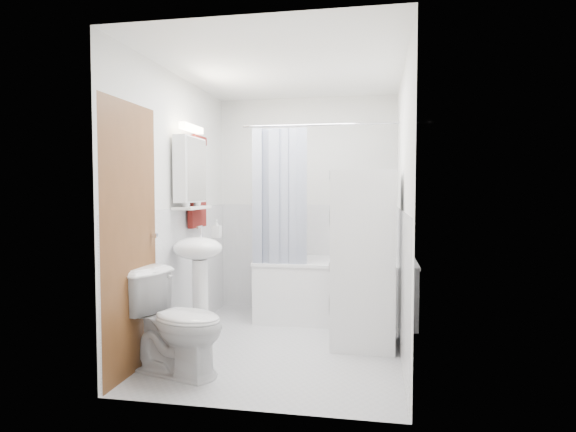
% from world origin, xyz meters
% --- Properties ---
extents(floor, '(2.60, 2.60, 0.00)m').
position_xyz_m(floor, '(0.00, 0.00, 0.00)').
color(floor, '#B3B3B7').
rests_on(floor, ground).
extents(room_walls, '(2.60, 2.60, 2.60)m').
position_xyz_m(room_walls, '(0.00, 0.00, 1.49)').
color(room_walls, silver).
rests_on(room_walls, ground).
extents(wainscot, '(1.98, 2.58, 2.58)m').
position_xyz_m(wainscot, '(0.00, 0.29, 0.60)').
color(wainscot, silver).
rests_on(wainscot, ground).
extents(door, '(0.05, 2.00, 2.00)m').
position_xyz_m(door, '(-0.95, -0.55, 1.00)').
color(door, brown).
rests_on(door, ground).
extents(bathtub, '(1.65, 0.78, 0.63)m').
position_xyz_m(bathtub, '(0.38, 0.92, 0.35)').
color(bathtub, white).
rests_on(bathtub, ground).
extents(tub_spout, '(0.04, 0.12, 0.04)m').
position_xyz_m(tub_spout, '(0.58, 1.25, 0.95)').
color(tub_spout, silver).
rests_on(tub_spout, room_walls).
extents(curtain_rod, '(1.83, 0.02, 0.02)m').
position_xyz_m(curtain_rod, '(0.38, 0.59, 2.00)').
color(curtain_rod, silver).
rests_on(curtain_rod, room_walls).
extents(shower_curtain, '(0.55, 0.02, 1.45)m').
position_xyz_m(shower_curtain, '(-0.17, 0.59, 1.25)').
color(shower_curtain, '#142147').
rests_on(shower_curtain, curtain_rod).
extents(sink, '(0.44, 0.37, 1.04)m').
position_xyz_m(sink, '(-0.75, -0.11, 0.70)').
color(sink, white).
rests_on(sink, ground).
extents(medicine_cabinet, '(0.13, 0.50, 0.71)m').
position_xyz_m(medicine_cabinet, '(-0.90, 0.10, 1.57)').
color(medicine_cabinet, white).
rests_on(medicine_cabinet, room_walls).
extents(shelf, '(0.18, 0.54, 0.02)m').
position_xyz_m(shelf, '(-0.89, 0.10, 1.20)').
color(shelf, silver).
rests_on(shelf, room_walls).
extents(shower_caddy, '(0.22, 0.06, 0.02)m').
position_xyz_m(shower_caddy, '(0.63, 1.24, 1.15)').
color(shower_caddy, silver).
rests_on(shower_caddy, room_walls).
extents(towel, '(0.07, 0.37, 0.90)m').
position_xyz_m(towel, '(-0.94, 0.35, 1.46)').
color(towel, '#591617').
rests_on(towel, room_walls).
extents(washer_dryer, '(0.56, 0.55, 1.53)m').
position_xyz_m(washer_dryer, '(0.68, 0.10, 0.76)').
color(washer_dryer, white).
rests_on(washer_dryer, ground).
extents(toilet, '(0.87, 0.64, 0.76)m').
position_xyz_m(toilet, '(-0.66, -0.81, 0.38)').
color(toilet, white).
rests_on(toilet, ground).
extents(soap_pump, '(0.08, 0.17, 0.08)m').
position_xyz_m(soap_pump, '(-0.71, 0.25, 0.95)').
color(soap_pump, gray).
rests_on(soap_pump, sink).
extents(shelf_bottle, '(0.07, 0.18, 0.07)m').
position_xyz_m(shelf_bottle, '(-0.89, -0.05, 1.25)').
color(shelf_bottle, gray).
rests_on(shelf_bottle, shelf).
extents(shelf_cup, '(0.10, 0.09, 0.10)m').
position_xyz_m(shelf_cup, '(-0.89, 0.22, 1.26)').
color(shelf_cup, gray).
rests_on(shelf_cup, shelf).
extents(shampoo_a, '(0.13, 0.17, 0.13)m').
position_xyz_m(shampoo_a, '(0.35, 1.24, 1.23)').
color(shampoo_a, gray).
rests_on(shampoo_a, shower_caddy).
extents(shampoo_b, '(0.08, 0.21, 0.08)m').
position_xyz_m(shampoo_b, '(0.47, 1.24, 1.20)').
color(shampoo_b, '#2853A2').
rests_on(shampoo_b, shower_caddy).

